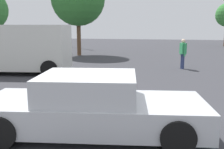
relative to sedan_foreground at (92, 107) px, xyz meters
name	(u,v)px	position (x,y,z in m)	size (l,w,h in m)	color
ground_plane	(92,131)	(-0.03, 0.09, -0.59)	(80.00, 80.00, 0.00)	#38383D
sedan_foreground	(92,107)	(0.00, 0.00, 0.00)	(4.81, 2.34, 1.27)	#B7BABF
van_white	(16,47)	(-5.52, 6.21, 0.65)	(5.23, 2.70, 2.30)	silver
pedestrian	(183,51)	(2.43, 9.05, 0.35)	(0.35, 0.55, 1.58)	navy
light_post_mid	(68,0)	(-8.58, 21.54, 4.33)	(0.44, 0.44, 7.40)	gray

